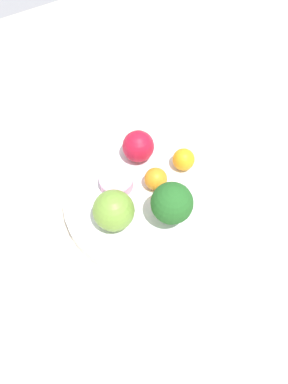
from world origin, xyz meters
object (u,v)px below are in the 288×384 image
(orange_back, at_px, (184,159))
(small_cup, at_px, (116,182))
(orange_front, at_px, (156,179))
(bowl, at_px, (144,200))
(broccoli, at_px, (172,204))
(apple_red, at_px, (138,146))
(apple_green, at_px, (114,210))
(spoon, at_px, (24,250))

(orange_back, relative_size, small_cup, 0.68)
(orange_front, bearing_deg, bowl, -74.59)
(bowl, distance_m, broccoli, 0.08)
(bowl, xyz_separation_m, broccoli, (0.05, 0.01, 0.05))
(bowl, xyz_separation_m, apple_red, (-0.07, 0.03, 0.04))
(apple_green, bearing_deg, bowl, 104.70)
(apple_red, xyz_separation_m, orange_back, (0.05, 0.05, -0.01))
(orange_front, distance_m, small_cup, 0.06)
(apple_green, bearing_deg, broccoli, 62.10)
(spoon, bearing_deg, orange_back, 88.69)
(orange_back, relative_size, spoon, 0.52)
(small_cup, bearing_deg, spoon, -84.59)
(bowl, relative_size, spoon, 3.64)
(broccoli, relative_size, apple_green, 1.21)
(apple_green, bearing_deg, orange_front, 104.91)
(small_cup, bearing_deg, broccoli, 23.42)
(bowl, relative_size, apple_red, 4.86)
(orange_front, bearing_deg, apple_red, 174.05)
(broccoli, relative_size, apple_red, 1.42)
(broccoli, height_order, orange_front, broccoli)
(orange_back, height_order, spoon, orange_back)
(apple_red, relative_size, spoon, 0.75)
(apple_green, distance_m, orange_front, 0.09)
(broccoli, bearing_deg, orange_back, 134.95)
(apple_green, xyz_separation_m, small_cup, (-0.05, 0.03, -0.02))
(apple_red, bearing_deg, broccoli, -8.65)
(broccoli, bearing_deg, orange_front, 168.57)
(orange_front, relative_size, small_cup, 0.68)
(bowl, relative_size, broccoli, 3.43)
(orange_back, bearing_deg, apple_red, -136.84)
(apple_green, bearing_deg, orange_back, 102.56)
(orange_back, bearing_deg, spoon, -91.31)
(small_cup, bearing_deg, orange_back, 78.67)
(spoon, bearing_deg, broccoli, 69.65)
(orange_front, bearing_deg, orange_back, 99.03)
(broccoli, xyz_separation_m, spoon, (-0.08, -0.20, -0.06))
(bowl, height_order, orange_back, orange_back)
(bowl, relative_size, orange_front, 7.03)
(apple_red, relative_size, orange_back, 1.44)
(orange_front, height_order, orange_back, same)
(bowl, height_order, orange_front, orange_front)
(apple_red, distance_m, orange_back, 0.07)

